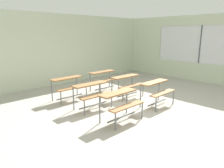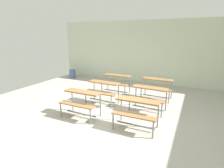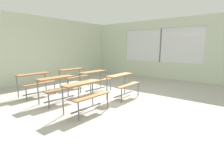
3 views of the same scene
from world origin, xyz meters
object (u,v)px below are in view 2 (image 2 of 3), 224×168
(desk_bench_r1c1, at_px, (148,94))
(desk_bench_r2c1, at_px, (157,84))
(trash_bin, at_px, (73,74))
(desk_bench_r0c1, at_px, (136,108))
(desk_bench_r0c0, at_px, (81,98))
(desk_bench_r2c0, at_px, (116,80))
(desk_bench_r1c0, at_px, (102,88))

(desk_bench_r1c1, xyz_separation_m, desk_bench_r2c1, (0.01, 1.22, 0.00))
(trash_bin, bearing_deg, desk_bench_r2c1, -15.86)
(desk_bench_r0c1, xyz_separation_m, desk_bench_r2c1, (-0.00, 2.44, 0.00))
(desk_bench_r0c0, distance_m, desk_bench_r2c0, 2.43)
(desk_bench_r1c1, bearing_deg, trash_bin, 154.84)
(desk_bench_r0c1, distance_m, desk_bench_r2c1, 2.44)
(desk_bench_r1c1, bearing_deg, desk_bench_r1c0, -175.81)
(desk_bench_r1c1, relative_size, desk_bench_r2c0, 1.02)
(desk_bench_r1c0, distance_m, desk_bench_r1c1, 1.60)
(desk_bench_r0c0, height_order, desk_bench_r2c0, same)
(desk_bench_r2c0, relative_size, desk_bench_r2c1, 1.00)
(desk_bench_r1c0, relative_size, desk_bench_r2c1, 1.01)
(desk_bench_r0c0, distance_m, desk_bench_r1c1, 2.06)
(desk_bench_r1c0, bearing_deg, desk_bench_r0c1, -34.39)
(desk_bench_r1c0, xyz_separation_m, desk_bench_r2c1, (1.60, 1.26, 0.00))
(desk_bench_r1c0, bearing_deg, desk_bench_r0c0, -90.17)
(desk_bench_r1c0, distance_m, desk_bench_r2c0, 1.22)
(desk_bench_r1c0, bearing_deg, desk_bench_r2c0, 93.41)
(desk_bench_r0c0, relative_size, desk_bench_r2c0, 1.00)
(desk_bench_r0c0, xyz_separation_m, desk_bench_r1c1, (1.64, 1.25, 0.00))
(desk_bench_r0c0, xyz_separation_m, desk_bench_r2c1, (1.65, 2.47, 0.00))
(desk_bench_r0c0, height_order, desk_bench_r2c1, same)
(desk_bench_r2c0, height_order, trash_bin, desk_bench_r2c0)
(desk_bench_r2c0, distance_m, trash_bin, 3.65)
(desk_bench_r2c1, xyz_separation_m, trash_bin, (-4.96, 1.41, -0.34))
(desk_bench_r2c1, bearing_deg, desk_bench_r1c0, -141.13)
(desk_bench_r0c1, bearing_deg, desk_bench_r2c1, 89.13)
(desk_bench_r1c0, height_order, desk_bench_r2c0, same)
(desk_bench_r0c0, height_order, desk_bench_r1c1, same)
(desk_bench_r1c0, xyz_separation_m, desk_bench_r2c0, (-0.03, 1.22, 0.00))
(desk_bench_r0c1, relative_size, trash_bin, 2.49)
(desk_bench_r1c1, height_order, desk_bench_r2c0, same)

